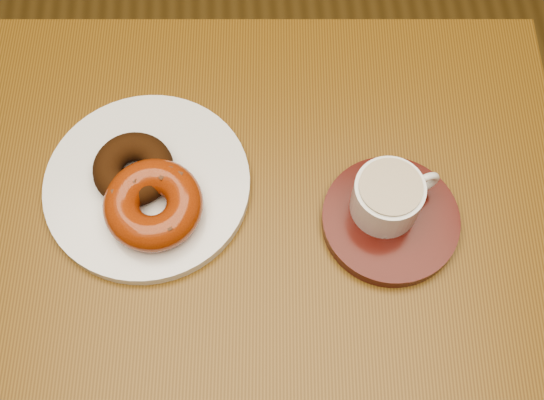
{
  "coord_description": "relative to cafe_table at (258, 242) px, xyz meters",
  "views": [
    {
      "loc": [
        0.21,
        -0.08,
        1.52
      ],
      "look_at": [
        0.23,
        0.27,
        0.76
      ],
      "focal_mm": 45.0,
      "sensor_mm": 36.0,
      "label": 1
    }
  ],
  "objects": [
    {
      "name": "cafe_table",
      "position": [
        0.0,
        0.0,
        0.0
      ],
      "size": [
        0.82,
        0.63,
        0.74
      ],
      "rotation": [
        0.0,
        0.0,
        -0.05
      ],
      "color": "brown",
      "rests_on": "ground"
    },
    {
      "name": "donut_plate",
      "position": [
        -0.13,
        0.03,
        0.13
      ],
      "size": [
        0.35,
        0.35,
        0.02
      ],
      "primitive_type": "cylinder",
      "rotation": [
        0.0,
        0.0,
        -0.46
      ],
      "color": "silver",
      "rests_on": "cafe_table"
    },
    {
      "name": "donut_cinnamon",
      "position": [
        -0.15,
        0.04,
        0.15
      ],
      "size": [
        0.13,
        0.13,
        0.04
      ],
      "primitive_type": "torus",
      "rotation": [
        0.0,
        0.0,
        -0.36
      ],
      "color": "black",
      "rests_on": "donut_plate"
    },
    {
      "name": "donut_caramel",
      "position": [
        -0.12,
        -0.01,
        0.16
      ],
      "size": [
        0.15,
        0.15,
        0.04
      ],
      "rotation": [
        0.0,
        0.0,
        -0.3
      ],
      "color": "maroon",
      "rests_on": "donut_plate"
    },
    {
      "name": "saucer",
      "position": [
        0.16,
        -0.03,
        0.13
      ],
      "size": [
        0.18,
        0.18,
        0.02
      ],
      "primitive_type": "cylinder",
      "rotation": [
        0.0,
        0.0,
        -0.05
      ],
      "color": "#3B0C08",
      "rests_on": "cafe_table"
    },
    {
      "name": "coffee_cup",
      "position": [
        0.16,
        -0.02,
        0.17
      ],
      "size": [
        0.11,
        0.08,
        0.06
      ],
      "rotation": [
        0.0,
        0.0,
        0.33
      ],
      "color": "silver",
      "rests_on": "saucer"
    },
    {
      "name": "teaspoon",
      "position": [
        0.15,
        0.01,
        0.14
      ],
      "size": [
        0.02,
        0.1,
        0.01
      ],
      "rotation": [
        0.0,
        0.0,
        0.11
      ],
      "color": "silver",
      "rests_on": "saucer"
    }
  ]
}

